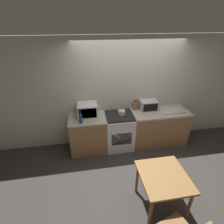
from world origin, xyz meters
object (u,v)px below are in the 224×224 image
(kettle, at_px, (122,112))
(dining_table, at_px, (163,180))
(stove_range, at_px, (119,131))
(microwave, at_px, (87,110))
(toaster_oven, at_px, (149,105))
(bottle, at_px, (81,118))

(kettle, bearing_deg, dining_table, -80.00)
(stove_range, bearing_deg, kettle, 21.78)
(kettle, bearing_deg, stove_range, -158.22)
(microwave, distance_m, dining_table, 2.15)
(stove_range, relative_size, toaster_oven, 2.21)
(bottle, bearing_deg, dining_table, -50.65)
(bottle, bearing_deg, microwave, 61.72)
(toaster_oven, xyz_separation_m, dining_table, (-0.39, -1.85, -0.39))
(microwave, bearing_deg, kettle, -6.09)
(bottle, xyz_separation_m, toaster_oven, (1.64, 0.34, 0.01))
(kettle, xyz_separation_m, microwave, (-0.78, 0.08, 0.07))
(microwave, xyz_separation_m, toaster_oven, (1.48, 0.04, -0.03))
(bottle, bearing_deg, toaster_oven, 11.64)
(toaster_oven, relative_size, dining_table, 0.52)
(microwave, height_order, dining_table, microwave)
(bottle, distance_m, toaster_oven, 1.67)
(kettle, distance_m, bottle, 0.96)
(kettle, height_order, dining_table, kettle)
(kettle, xyz_separation_m, toaster_oven, (0.70, 0.13, 0.05))
(bottle, bearing_deg, stove_range, 12.07)
(bottle, bearing_deg, kettle, 12.64)
(stove_range, height_order, dining_table, stove_range)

